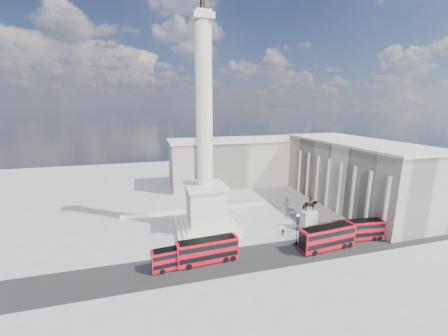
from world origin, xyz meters
TOP-DOWN VIEW (x-y plane):
  - ground at (0.00, 0.00)m, footprint 180.00×180.00m
  - asphalt_road at (5.00, -10.00)m, footprint 120.00×9.00m
  - nelsons_column at (0.00, 5.00)m, footprint 14.00×14.00m
  - balustrade_wall at (0.00, 16.00)m, footprint 40.00×0.60m
  - building_east at (45.00, 10.00)m, footprint 19.00×46.00m
  - building_northeast at (20.00, 40.00)m, footprint 51.00×17.00m
  - red_bus_a at (-2.55, -9.17)m, footprint 11.51×3.36m
  - red_bus_b at (-7.78, -9.35)m, footprint 9.79×3.28m
  - red_bus_c at (21.57, -10.79)m, footprint 12.17×3.86m
  - red_bus_d at (30.53, -9.22)m, footprint 11.03×3.42m
  - victorian_lamp at (16.63, -7.47)m, footprint 0.58×0.58m
  - equestrian_statue at (23.26, -1.49)m, footprint 3.95×2.96m
  - bare_tree_near at (39.51, 1.84)m, footprint 1.72×1.72m
  - bare_tree_mid at (21.07, 5.26)m, footprint 1.62×1.62m
  - bare_tree_far at (36.84, 8.65)m, footprint 1.57×1.57m
  - pedestrian_walking at (27.11, -6.50)m, footprint 0.66×0.61m
  - pedestrian_standing at (19.33, -6.50)m, footprint 0.94×0.78m
  - pedestrian_crossing at (15.57, -3.48)m, footprint 1.10×1.12m

SIDE VIEW (x-z plane):
  - ground at x=0.00m, z-range 0.00..0.00m
  - asphalt_road at x=5.00m, z-range 0.00..0.01m
  - balustrade_wall at x=0.00m, z-range 0.00..1.10m
  - pedestrian_walking at x=27.11m, z-range 0.00..1.52m
  - pedestrian_standing at x=19.33m, z-range 0.00..1.78m
  - pedestrian_crossing at x=15.57m, z-range 0.00..1.89m
  - red_bus_b at x=-7.78m, z-range 0.10..3.99m
  - red_bus_d at x=30.53m, z-range 0.11..4.51m
  - red_bus_a at x=-2.55m, z-range 0.11..4.72m
  - red_bus_c at x=21.57m, z-range 0.12..4.97m
  - equestrian_statue at x=23.26m, z-range -1.26..6.98m
  - victorian_lamp at x=16.63m, z-range 0.60..7.30m
  - bare_tree_mid at x=21.07m, z-range 1.77..7.93m
  - bare_tree_far at x=36.84m, z-range 1.85..8.28m
  - bare_tree_near at x=39.51m, z-range 2.17..9.71m
  - building_northeast at x=20.00m, z-range 0.02..16.62m
  - building_east at x=45.00m, z-range 0.02..18.62m
  - nelsons_column at x=0.00m, z-range -12.01..37.84m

